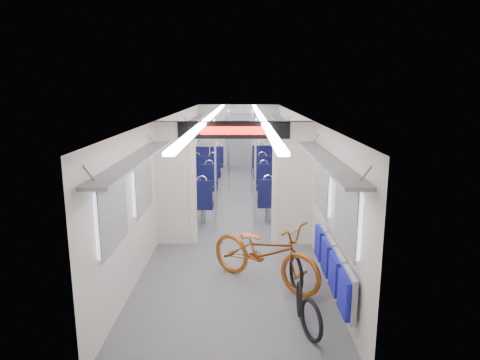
{
  "coord_description": "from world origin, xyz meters",
  "views": [
    {
      "loc": [
        0.16,
        -9.72,
        2.89
      ],
      "look_at": [
        0.1,
        -1.47,
        1.11
      ],
      "focal_mm": 32.0,
      "sensor_mm": 36.0,
      "label": 1
    }
  ],
  "objects": [
    {
      "name": "bike_hoop_a",
      "position": [
        0.96,
        -5.22,
        0.23
      ],
      "size": [
        0.22,
        0.5,
        0.51
      ],
      "primitive_type": "torus",
      "rotation": [
        1.57,
        0.0,
        1.91
      ],
      "color": "black",
      "rests_on": "ground"
    },
    {
      "name": "bicycle",
      "position": [
        0.48,
        -3.74,
        0.5
      ],
      "size": [
        1.92,
        1.7,
        1.0
      ],
      "primitive_type": "imported",
      "rotation": [
        0.0,
        0.0,
        0.91
      ],
      "color": "#9F4F17",
      "rests_on": "ground"
    },
    {
      "name": "flip_bench",
      "position": [
        1.35,
        -4.39,
        0.58
      ],
      "size": [
        0.12,
        2.13,
        0.54
      ],
      "color": "gray",
      "rests_on": "carriage"
    },
    {
      "name": "stanchion_far_left",
      "position": [
        -0.23,
        2.02,
        1.15
      ],
      "size": [
        0.04,
        0.04,
        2.3
      ],
      "primitive_type": "cylinder",
      "color": "silver",
      "rests_on": "ground"
    },
    {
      "name": "seat_bay_near_right",
      "position": [
        0.93,
        0.15,
        0.54
      ],
      "size": [
        0.9,
        2.02,
        1.08
      ],
      "color": "#0B0D34",
      "rests_on": "ground"
    },
    {
      "name": "seat_bay_far_left",
      "position": [
        -0.93,
        3.28,
        0.54
      ],
      "size": [
        0.91,
        2.08,
        1.1
      ],
      "color": "#0B0D34",
      "rests_on": "ground"
    },
    {
      "name": "carriage",
      "position": [
        0.0,
        -0.27,
        1.5
      ],
      "size": [
        12.0,
        12.02,
        2.31
      ],
      "color": "#515456",
      "rests_on": "ground"
    },
    {
      "name": "bike_hoop_b",
      "position": [
        0.89,
        -4.65,
        0.2
      ],
      "size": [
        0.08,
        0.45,
        0.45
      ],
      "primitive_type": "torus",
      "rotation": [
        1.57,
        0.0,
        1.51
      ],
      "color": "black",
      "rests_on": "ground"
    },
    {
      "name": "seat_bay_far_right",
      "position": [
        0.93,
        3.12,
        0.57
      ],
      "size": [
        0.95,
        2.26,
        1.16
      ],
      "color": "#0B0D34",
      "rests_on": "ground"
    },
    {
      "name": "bike_hoop_c",
      "position": [
        0.93,
        -3.96,
        0.24
      ],
      "size": [
        0.16,
        0.54,
        0.54
      ],
      "primitive_type": "torus",
      "rotation": [
        1.57,
        0.0,
        1.78
      ],
      "color": "black",
      "rests_on": "ground"
    },
    {
      "name": "stanchion_far_right",
      "position": [
        0.4,
        1.77,
        1.15
      ],
      "size": [
        0.04,
        0.04,
        2.3
      ],
      "primitive_type": "cylinder",
      "color": "silver",
      "rests_on": "ground"
    },
    {
      "name": "stanchion_near_right",
      "position": [
        0.41,
        -1.26,
        1.15
      ],
      "size": [
        0.04,
        0.04,
        2.3
      ],
      "primitive_type": "cylinder",
      "color": "silver",
      "rests_on": "ground"
    },
    {
      "name": "seat_bay_near_left",
      "position": [
        -0.93,
        0.03,
        0.54
      ],
      "size": [
        0.91,
        2.06,
        1.1
      ],
      "color": "#0B0D34",
      "rests_on": "ground"
    },
    {
      "name": "stanchion_near_left",
      "position": [
        -0.39,
        -1.33,
        1.15
      ],
      "size": [
        0.04,
        0.04,
        2.3
      ],
      "primitive_type": "cylinder",
      "color": "silver",
      "rests_on": "ground"
    }
  ]
}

